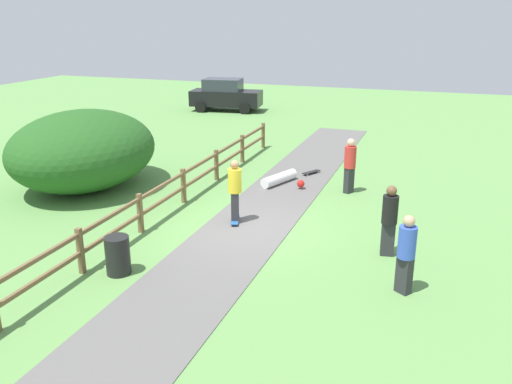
{
  "coord_description": "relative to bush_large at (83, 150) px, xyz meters",
  "views": [
    {
      "loc": [
        4.9,
        -13.09,
        5.68
      ],
      "look_at": [
        0.19,
        0.19,
        1.0
      ],
      "focal_mm": 38.01,
      "sensor_mm": 36.0,
      "label": 1
    }
  ],
  "objects": [
    {
      "name": "trash_bin",
      "position": [
        4.65,
        -5.17,
        -0.86
      ],
      "size": [
        0.56,
        0.56,
        0.9
      ],
      "primitive_type": "cylinder",
      "color": "black",
      "rests_on": "ground_plane"
    },
    {
      "name": "skateboard_loose",
      "position": [
        6.87,
        4.07,
        -1.23
      ],
      "size": [
        0.57,
        0.8,
        0.08
      ],
      "color": "black",
      "rests_on": "asphalt_path"
    },
    {
      "name": "skater_fallen",
      "position": [
        6.16,
        2.53,
        -1.11
      ],
      "size": [
        1.45,
        1.63,
        0.36
      ],
      "color": "white",
      "rests_on": "asphalt_path"
    },
    {
      "name": "skater_riding",
      "position": [
        5.99,
        -1.35,
        -0.28
      ],
      "size": [
        0.48,
        0.82,
        1.81
      ],
      "color": "#265999",
      "rests_on": "asphalt_path"
    },
    {
      "name": "wooden_fence",
      "position": [
        3.85,
        -1.57,
        -0.65
      ],
      "size": [
        0.12,
        18.12,
        1.1
      ],
      "color": "brown",
      "rests_on": "ground_plane"
    },
    {
      "name": "ground_plane",
      "position": [
        6.45,
        -1.57,
        -1.31
      ],
      "size": [
        60.0,
        60.0,
        0.0
      ],
      "primitive_type": "plane",
      "color": "#60934C"
    },
    {
      "name": "bush_large",
      "position": [
        0.0,
        0.0,
        0.0
      ],
      "size": [
        4.5,
        5.4,
        2.63
      ],
      "primitive_type": "ellipsoid",
      "color": "#23561E",
      "rests_on": "ground_plane"
    },
    {
      "name": "parked_car_black",
      "position": [
        -1.36,
        15.63,
        -0.35
      ],
      "size": [
        4.39,
        2.43,
        1.92
      ],
      "color": "black",
      "rests_on": "ground_plane"
    },
    {
      "name": "bystander_red",
      "position": [
        8.54,
        2.42,
        -0.3
      ],
      "size": [
        0.51,
        0.51,
        1.83
      ],
      "color": "#2D2D33",
      "rests_on": "ground_plane"
    },
    {
      "name": "bystander_black",
      "position": [
        10.31,
        -2.12,
        -0.32
      ],
      "size": [
        0.44,
        0.44,
        1.79
      ],
      "color": "#2D2D33",
      "rests_on": "ground_plane"
    },
    {
      "name": "asphalt_path",
      "position": [
        6.45,
        -1.57,
        -1.3
      ],
      "size": [
        2.4,
        28.0,
        0.02
      ],
      "primitive_type": "cube",
      "color": "#605E5B",
      "rests_on": "ground_plane"
    },
    {
      "name": "bystander_blue",
      "position": [
        10.85,
        -3.91,
        -0.34
      ],
      "size": [
        0.53,
        0.53,
        1.76
      ],
      "color": "#2D2D33",
      "rests_on": "ground_plane"
    }
  ]
}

